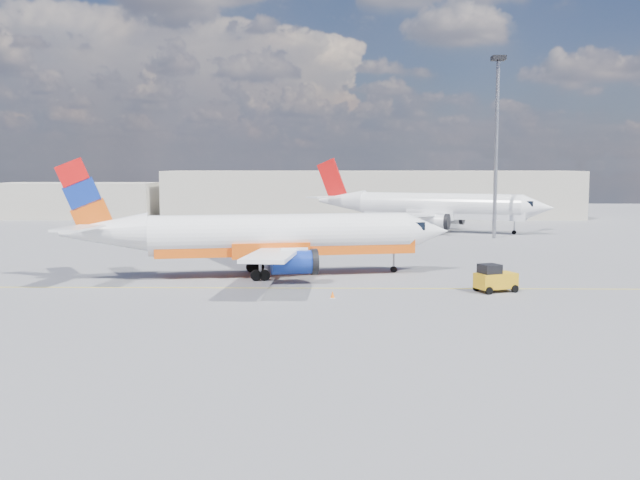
{
  "coord_description": "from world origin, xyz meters",
  "views": [
    {
      "loc": [
        -1.5,
        -48.36,
        8.93
      ],
      "look_at": [
        -2.46,
        3.43,
        3.5
      ],
      "focal_mm": 40.0,
      "sensor_mm": 36.0,
      "label": 1
    }
  ],
  "objects_px": {
    "main_jet": "(268,237)",
    "second_jet": "(432,207)",
    "gse_tug": "(495,279)",
    "traffic_cone": "(333,295)"
  },
  "relations": [
    {
      "from": "main_jet",
      "to": "gse_tug",
      "type": "relative_size",
      "value": 10.03
    },
    {
      "from": "main_jet",
      "to": "second_jet",
      "type": "distance_m",
      "value": 43.8
    },
    {
      "from": "gse_tug",
      "to": "second_jet",
      "type": "bearing_deg",
      "value": 64.86
    },
    {
      "from": "main_jet",
      "to": "second_jet",
      "type": "bearing_deg",
      "value": 53.44
    },
    {
      "from": "gse_tug",
      "to": "main_jet",
      "type": "bearing_deg",
      "value": 134.57
    },
    {
      "from": "gse_tug",
      "to": "traffic_cone",
      "type": "bearing_deg",
      "value": 170.21
    },
    {
      "from": "second_jet",
      "to": "gse_tug",
      "type": "relative_size",
      "value": 10.23
    },
    {
      "from": "second_jet",
      "to": "traffic_cone",
      "type": "distance_m",
      "value": 51.15
    },
    {
      "from": "gse_tug",
      "to": "traffic_cone",
      "type": "relative_size",
      "value": 6.39
    },
    {
      "from": "main_jet",
      "to": "gse_tug",
      "type": "bearing_deg",
      "value": -34.07
    }
  ]
}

